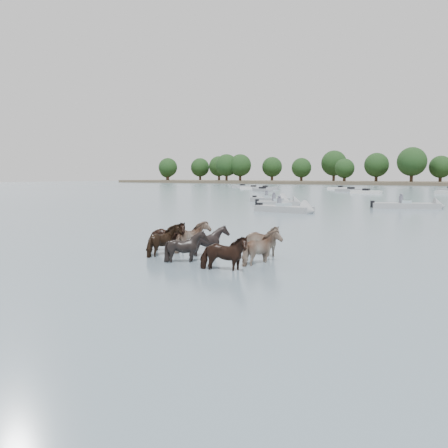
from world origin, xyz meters
The scene contains 8 objects.
ground centered at (0.00, 0.00, 0.00)m, with size 400.00×400.00×0.00m, color slate.
shoreline centered at (-70.00, 150.00, 0.50)m, with size 160.00×30.00×1.00m, color #4C4233.
pony_herd centered at (2.54, 0.98, 0.44)m, with size 5.94×3.97×1.36m.
motorboat_a centered at (-9.02, 28.07, 0.23)m, with size 4.49×3.68×1.92m.
motorboat_b centered at (-4.74, 21.28, 0.23)m, with size 5.34×2.02×1.92m.
motorboat_c centered at (1.85, 31.71, 0.22)m, with size 6.16×3.96×1.92m.
motorboat_f centered at (-13.08, 33.36, 0.23)m, with size 5.01×2.23×1.92m.
treeline centered at (-72.69, 149.65, 6.52)m, with size 143.82×22.00×12.08m.
Camera 1 is at (12.68, -12.15, 2.83)m, focal length 38.68 mm.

